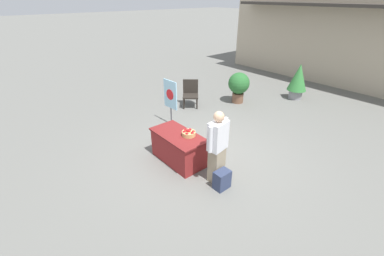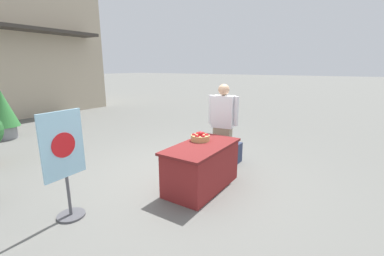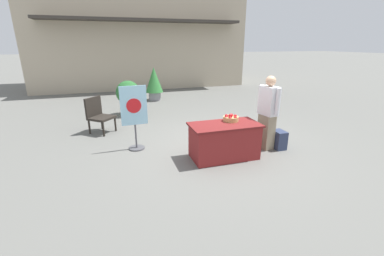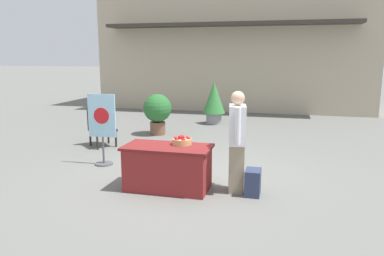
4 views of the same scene
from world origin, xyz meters
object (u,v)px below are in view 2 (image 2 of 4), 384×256
display_table (202,166)px  backpack (233,152)px  person_visitor (223,125)px  apple_basket (200,137)px  poster_board (65,161)px  potted_plant_near_left (4,112)px

display_table → backpack: size_ratio=3.43×
person_visitor → backpack: 0.70m
apple_basket → poster_board: poster_board is taller
apple_basket → poster_board: 2.10m
poster_board → backpack: bearing=69.9°
apple_basket → potted_plant_near_left: potted_plant_near_left is taller
display_table → person_visitor: person_visitor is taller
poster_board → display_table: bearing=56.0°
person_visitor → poster_board: (-2.83, 0.84, -0.05)m
display_table → backpack: 1.41m
apple_basket → person_visitor: size_ratio=0.19×
apple_basket → poster_board: size_ratio=0.22×
potted_plant_near_left → apple_basket: bearing=-84.0°
potted_plant_near_left → person_visitor: bearing=-75.5°
person_visitor → backpack: size_ratio=3.93×
backpack → display_table: bearing=-177.0°
apple_basket → potted_plant_near_left: 6.01m
backpack → person_visitor: bearing=158.8°
display_table → apple_basket: apple_basket is taller
person_visitor → poster_board: 2.95m
apple_basket → person_visitor: 0.91m
backpack → potted_plant_near_left: size_ratio=0.31×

